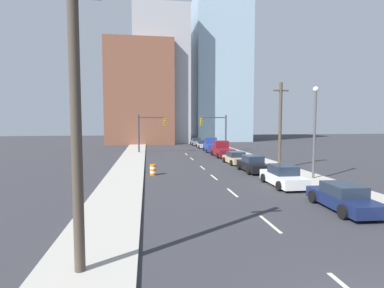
# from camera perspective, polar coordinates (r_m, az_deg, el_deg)

# --- Properties ---
(sidewalk_left) EXTENTS (3.18, 92.97, 0.15)m
(sidewalk_left) POSITION_cam_1_polar(r_m,az_deg,el_deg) (51.78, -10.61, -0.93)
(sidewalk_left) COLOR #ADA89E
(sidewalk_left) RESTS_ON ground
(sidewalk_right) EXTENTS (3.18, 92.97, 0.15)m
(sidewalk_right) POSITION_cam_1_polar(r_m,az_deg,el_deg) (53.36, 5.69, -0.73)
(sidewalk_right) COLOR #ADA89E
(sidewalk_right) RESTS_ON ground
(lane_stripe_at_8m) EXTENTS (0.16, 2.40, 0.01)m
(lane_stripe_at_8m) POSITION_cam_1_polar(r_m,az_deg,el_deg) (14.71, 14.62, -14.49)
(lane_stripe_at_8m) COLOR beige
(lane_stripe_at_8m) RESTS_ON ground
(lane_stripe_at_14m) EXTENTS (0.16, 2.40, 0.01)m
(lane_stripe_at_14m) POSITION_cam_1_polar(r_m,az_deg,el_deg) (20.30, 7.70, -9.15)
(lane_stripe_at_14m) COLOR beige
(lane_stripe_at_14m) RESTS_ON ground
(lane_stripe_at_19m) EXTENTS (0.16, 2.40, 0.01)m
(lane_stripe_at_19m) POSITION_cam_1_polar(r_m,az_deg,el_deg) (25.56, 4.21, -6.33)
(lane_stripe_at_19m) COLOR beige
(lane_stripe_at_19m) RESTS_ON ground
(lane_stripe_at_25m) EXTENTS (0.16, 2.40, 0.01)m
(lane_stripe_at_25m) POSITION_cam_1_polar(r_m,az_deg,el_deg) (30.73, 2.01, -4.52)
(lane_stripe_at_25m) COLOR beige
(lane_stripe_at_25m) RESTS_ON ground
(lane_stripe_at_32m) EXTENTS (0.16, 2.40, 0.01)m
(lane_stripe_at_32m) POSITION_cam_1_polar(r_m,az_deg,el_deg) (37.96, -0.03, -2.84)
(lane_stripe_at_32m) COLOR beige
(lane_stripe_at_32m) RESTS_ON ground
(lane_stripe_at_38m) EXTENTS (0.16, 2.40, 0.01)m
(lane_stripe_at_38m) POSITION_cam_1_polar(r_m,az_deg,el_deg) (43.51, -1.12, -1.93)
(lane_stripe_at_38m) COLOR beige
(lane_stripe_at_38m) RESTS_ON ground
(building_brick_left) EXTENTS (14.00, 16.00, 21.54)m
(building_brick_left) POSITION_cam_1_polar(r_m,az_deg,el_deg) (68.98, -9.81, 9.26)
(building_brick_left) COLOR brown
(building_brick_left) RESTS_ON ground
(building_office_center) EXTENTS (12.00, 20.00, 29.28)m
(building_office_center) POSITION_cam_1_polar(r_m,az_deg,el_deg) (73.44, -6.09, 12.02)
(building_office_center) COLOR #A8A8AD
(building_office_center) RESTS_ON ground
(building_glass_right) EXTENTS (13.00, 20.00, 34.94)m
(building_glass_right) POSITION_cam_1_polar(r_m,az_deg,el_deg) (79.78, 4.70, 13.46)
(building_glass_right) COLOR #99B7CC
(building_glass_right) RESTS_ON ground
(traffic_signal_left) EXTENTS (4.19, 0.35, 5.75)m
(traffic_signal_left) POSITION_cam_1_polar(r_m,az_deg,el_deg) (45.31, -8.57, 3.00)
(traffic_signal_left) COLOR #38383D
(traffic_signal_left) RESTS_ON ground
(traffic_signal_right) EXTENTS (4.19, 0.35, 5.75)m
(traffic_signal_right) POSITION_cam_1_polar(r_m,az_deg,el_deg) (46.59, 4.99, 3.06)
(traffic_signal_right) COLOR #38383D
(traffic_signal_right) RESTS_ON ground
(utility_pole_left_near) EXTENTS (1.60, 0.32, 9.11)m
(utility_pole_left_near) POSITION_cam_1_polar(r_m,az_deg,el_deg) (9.49, -21.23, 3.85)
(utility_pole_left_near) COLOR #473D33
(utility_pole_left_near) RESTS_ON ground
(utility_pole_right_mid) EXTENTS (1.60, 0.32, 8.59)m
(utility_pole_right_mid) POSITION_cam_1_polar(r_m,az_deg,el_deg) (31.28, 16.44, 3.57)
(utility_pole_right_mid) COLOR #473D33
(utility_pole_right_mid) RESTS_ON ground
(traffic_barrel) EXTENTS (0.56, 0.56, 0.95)m
(traffic_barrel) POSITION_cam_1_polar(r_m,az_deg,el_deg) (26.68, -7.41, -4.88)
(traffic_barrel) COLOR orange
(traffic_barrel) RESTS_ON ground
(street_lamp) EXTENTS (0.44, 0.44, 7.49)m
(street_lamp) POSITION_cam_1_polar(r_m,az_deg,el_deg) (25.90, 22.33, 3.27)
(street_lamp) COLOR #4C4C51
(street_lamp) RESTS_ON ground
(sedan_navy) EXTENTS (2.25, 4.83, 1.40)m
(sedan_navy) POSITION_cam_1_polar(r_m,az_deg,el_deg) (18.09, 26.83, -9.13)
(sedan_navy) COLOR #141E47
(sedan_navy) RESTS_ON ground
(sedan_white) EXTENTS (2.15, 4.75, 1.54)m
(sedan_white) POSITION_cam_1_polar(r_m,az_deg,el_deg) (22.98, 16.93, -5.94)
(sedan_white) COLOR silver
(sedan_white) RESTS_ON ground
(sedan_black) EXTENTS (2.05, 4.47, 1.55)m
(sedan_black) POSITION_cam_1_polar(r_m,az_deg,el_deg) (28.68, 11.50, -3.82)
(sedan_black) COLOR black
(sedan_black) RESTS_ON ground
(sedan_tan) EXTENTS (2.27, 4.29, 1.37)m
(sedan_tan) POSITION_cam_1_polar(r_m,az_deg,el_deg) (33.79, 8.34, -2.70)
(sedan_tan) COLOR tan
(sedan_tan) RESTS_ON ground
(pickup_truck_maroon) EXTENTS (2.38, 5.56, 2.11)m
(pickup_truck_maroon) POSITION_cam_1_polar(r_m,az_deg,el_deg) (40.66, 5.76, -1.17)
(pickup_truck_maroon) COLOR maroon
(pickup_truck_maroon) RESTS_ON ground
(pickup_truck_blue) EXTENTS (2.41, 5.30, 2.19)m
(pickup_truck_blue) POSITION_cam_1_polar(r_m,az_deg,el_deg) (47.16, 3.72, -0.39)
(pickup_truck_blue) COLOR navy
(pickup_truck_blue) RESTS_ON ground
(sedan_silver) EXTENTS (2.12, 4.67, 1.37)m
(sedan_silver) POSITION_cam_1_polar(r_m,az_deg,el_deg) (53.56, 2.10, -0.09)
(sedan_silver) COLOR #B2B2BC
(sedan_silver) RESTS_ON ground
(sedan_gray) EXTENTS (2.13, 4.63, 1.50)m
(sedan_gray) POSITION_cam_1_polar(r_m,az_deg,el_deg) (59.97, 0.81, 0.42)
(sedan_gray) COLOR slate
(sedan_gray) RESTS_ON ground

